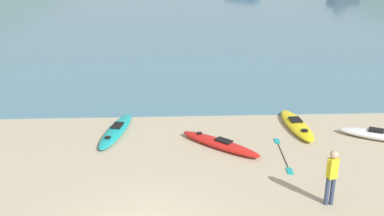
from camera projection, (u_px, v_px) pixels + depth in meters
name	position (u px, v px, depth m)	size (l,w,h in m)	color
bay_water	(165.00, 5.00, 51.87)	(160.00, 70.00, 0.06)	teal
kayak_on_sand_0	(116.00, 131.00, 17.41)	(1.35, 3.54, 0.31)	teal
kayak_on_sand_1	(297.00, 125.00, 17.92)	(1.00, 3.31, 0.33)	yellow
kayak_on_sand_2	(380.00, 135.00, 16.92)	(3.01, 2.00, 0.37)	white
kayak_on_sand_3	(220.00, 144.00, 16.22)	(2.94, 2.69, 0.36)	red
person_near_foreground	(332.00, 174.00, 12.45)	(0.34, 0.25, 1.68)	#384260
loose_paddle	(283.00, 155.00, 15.68)	(0.31, 2.79, 0.03)	black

